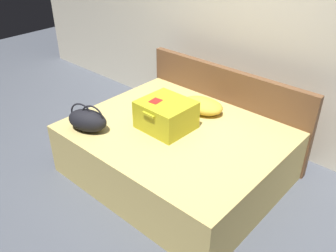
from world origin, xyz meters
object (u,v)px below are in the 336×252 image
Objects in this scene: bed at (176,153)px; pillow_near_headboard at (202,105)px; hard_case_large at (166,114)px; duffel_bag at (87,120)px.

pillow_near_headboard is (-0.04, 0.47, 0.36)m from bed.
hard_case_large reaches higher than pillow_near_headboard.
pillow_near_headboard is at bearing 59.97° from duffel_bag.
pillow_near_headboard is (0.07, 0.50, -0.07)m from hard_case_large.
hard_case_large is at bearing -98.05° from pillow_near_headboard.
hard_case_large is (-0.11, -0.03, 0.43)m from bed.
hard_case_large is at bearing -163.55° from bed.
pillow_near_headboard is at bearing 94.62° from bed.
hard_case_large is at bearing 45.80° from duffel_bag.
pillow_near_headboard reaches higher than bed.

